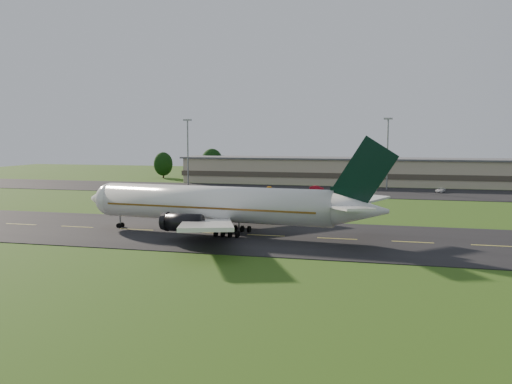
% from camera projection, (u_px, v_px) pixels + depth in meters
% --- Properties ---
extents(ground, '(360.00, 360.00, 0.00)m').
position_uv_depth(ground, '(337.00, 239.00, 85.72)').
color(ground, '#254912').
rests_on(ground, ground).
extents(taxiway, '(220.00, 30.00, 0.10)m').
position_uv_depth(taxiway, '(337.00, 239.00, 85.71)').
color(taxiway, black).
rests_on(taxiway, ground).
extents(apron, '(260.00, 30.00, 0.10)m').
position_uv_depth(apron, '(367.00, 192.00, 155.06)').
color(apron, black).
rests_on(apron, ground).
extents(airliner, '(51.27, 42.02, 15.57)m').
position_uv_depth(airliner, '(220.00, 205.00, 89.76)').
color(airliner, white).
rests_on(airliner, ground).
extents(terminal, '(145.00, 16.00, 8.40)m').
position_uv_depth(terminal, '(393.00, 172.00, 176.37)').
color(terminal, tan).
rests_on(terminal, ground).
extents(light_mast_west, '(2.40, 1.20, 20.35)m').
position_uv_depth(light_mast_west, '(188.00, 144.00, 175.19)').
color(light_mast_west, gray).
rests_on(light_mast_west, ground).
extents(light_mast_centre, '(2.40, 1.20, 20.35)m').
position_uv_depth(light_mast_centre, '(388.00, 145.00, 160.24)').
color(light_mast_centre, gray).
rests_on(light_mast_centre, ground).
extents(tree_line, '(194.53, 10.06, 10.74)m').
position_uv_depth(tree_line, '(454.00, 168.00, 180.91)').
color(tree_line, black).
rests_on(tree_line, ground).
extents(service_vehicle_a, '(2.33, 4.49, 1.46)m').
position_uv_depth(service_vehicle_a, '(269.00, 189.00, 156.66)').
color(service_vehicle_a, orange).
rests_on(service_vehicle_a, apron).
extents(service_vehicle_b, '(4.19, 2.42, 1.31)m').
position_uv_depth(service_vehicle_b, '(317.00, 188.00, 159.50)').
color(service_vehicle_b, '#A30A1A').
rests_on(service_vehicle_b, apron).
extents(service_vehicle_c, '(2.97, 4.72, 1.21)m').
position_uv_depth(service_vehicle_c, '(441.00, 190.00, 153.78)').
color(service_vehicle_c, white).
rests_on(service_vehicle_c, apron).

